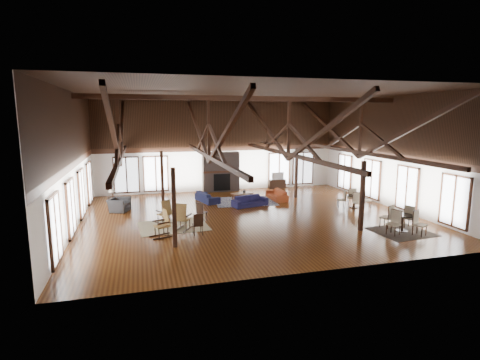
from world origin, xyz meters
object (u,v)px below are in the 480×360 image
object	(u,v)px
sofa_navy_front	(250,201)
armchair	(119,205)
sofa_orange	(277,195)
coffee_table	(242,194)
cafe_table_far	(354,199)
tv_console	(277,184)
cafe_table_near	(403,220)
sofa_navy_left	(207,197)

from	to	relation	value
sofa_navy_front	armchair	bearing A→B (deg)	159.51
sofa_orange	coffee_table	bearing A→B (deg)	-93.36
cafe_table_far	tv_console	xyz separation A→B (m)	(-2.03, 6.50, -0.18)
coffee_table	armchair	world-z (taller)	armchair
sofa_navy_front	cafe_table_far	xyz separation A→B (m)	(5.38, -1.83, 0.19)
coffee_table	tv_console	bearing A→B (deg)	24.58
armchair	tv_console	size ratio (longest dim) A/B	0.89
cafe_table_near	cafe_table_far	size ratio (longest dim) A/B	1.08
coffee_table	tv_console	size ratio (longest dim) A/B	1.19
sofa_navy_front	cafe_table_near	bearing A→B (deg)	-65.59
sofa_navy_front	cafe_table_near	distance (m)	7.97
armchair	tv_console	distance (m)	11.03
tv_console	armchair	bearing A→B (deg)	-159.01
sofa_orange	coffee_table	distance (m)	2.12
armchair	tv_console	xyz separation A→B (m)	(10.30, 3.95, -0.05)
armchair	sofa_navy_front	bearing A→B (deg)	-73.81
sofa_navy_left	armchair	bearing A→B (deg)	86.41
sofa_navy_left	coffee_table	distance (m)	2.05
sofa_navy_left	tv_console	world-z (taller)	tv_console
coffee_table	cafe_table_far	size ratio (longest dim) A/B	0.75
cafe_table_near	armchair	bearing A→B (deg)	150.04
cafe_table_near	cafe_table_far	xyz separation A→B (m)	(0.36, 4.35, -0.04)
sofa_navy_front	sofa_orange	bearing A→B (deg)	16.21
armchair	cafe_table_near	size ratio (longest dim) A/B	0.53
sofa_navy_front	coffee_table	distance (m)	1.36
sofa_orange	sofa_navy_front	bearing A→B (deg)	-59.10
coffee_table	cafe_table_near	bearing A→B (deg)	-75.45
sofa_navy_left	tv_console	xyz separation A→B (m)	(5.43, 2.95, 0.01)
cafe_table_near	sofa_navy_front	bearing A→B (deg)	129.05
sofa_navy_left	sofa_orange	xyz separation A→B (m)	(4.12, -0.49, 0.00)
sofa_navy_left	armchair	world-z (taller)	armchair
sofa_navy_left	cafe_table_near	world-z (taller)	cafe_table_near
cafe_table_near	cafe_table_far	world-z (taller)	cafe_table_near
cafe_table_far	sofa_orange	bearing A→B (deg)	137.49
armchair	tv_console	world-z (taller)	armchair
sofa_navy_front	tv_console	xyz separation A→B (m)	(3.35, 4.66, 0.01)
sofa_navy_left	cafe_table_near	distance (m)	10.62
tv_console	sofa_orange	bearing A→B (deg)	-110.80
sofa_orange	tv_console	size ratio (longest dim) A/B	1.66
sofa_orange	cafe_table_near	size ratio (longest dim) A/B	0.98
tv_console	sofa_navy_left	bearing A→B (deg)	-151.50
armchair	coffee_table	bearing A→B (deg)	-62.68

